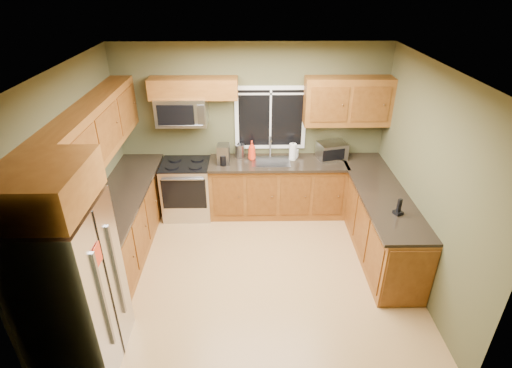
{
  "coord_description": "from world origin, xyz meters",
  "views": [
    {
      "loc": [
        -0.02,
        -4.21,
        3.61
      ],
      "look_at": [
        0.05,
        0.35,
        1.15
      ],
      "focal_mm": 28.0,
      "sensor_mm": 36.0,
      "label": 1
    }
  ],
  "objects_px": {
    "coffee_maker": "(223,155)",
    "paper_towel_roll": "(293,152)",
    "toaster_oven": "(332,151)",
    "kettle": "(240,150)",
    "soap_bottle_a": "(252,150)",
    "soap_bottle_b": "(295,152)",
    "range": "(187,189)",
    "refrigerator": "(72,290)",
    "cordless_phone": "(398,210)",
    "microwave": "(182,111)"
  },
  "relations": [
    {
      "from": "coffee_maker",
      "to": "paper_towel_roll",
      "type": "bearing_deg",
      "value": 6.57
    },
    {
      "from": "toaster_oven",
      "to": "kettle",
      "type": "distance_m",
      "value": 1.47
    },
    {
      "from": "soap_bottle_a",
      "to": "soap_bottle_b",
      "type": "xyz_separation_m",
      "value": [
        0.7,
        0.07,
        -0.06
      ]
    },
    {
      "from": "toaster_oven",
      "to": "soap_bottle_b",
      "type": "height_order",
      "value": "toaster_oven"
    },
    {
      "from": "coffee_maker",
      "to": "soap_bottle_b",
      "type": "height_order",
      "value": "coffee_maker"
    },
    {
      "from": "range",
      "to": "soap_bottle_b",
      "type": "distance_m",
      "value": 1.85
    },
    {
      "from": "range",
      "to": "coffee_maker",
      "type": "xyz_separation_m",
      "value": [
        0.61,
        -0.03,
        0.61
      ]
    },
    {
      "from": "refrigerator",
      "to": "range",
      "type": "height_order",
      "value": "refrigerator"
    },
    {
      "from": "paper_towel_roll",
      "to": "soap_bottle_b",
      "type": "xyz_separation_m",
      "value": [
        0.05,
        0.08,
        -0.04
      ]
    },
    {
      "from": "toaster_oven",
      "to": "soap_bottle_a",
      "type": "height_order",
      "value": "soap_bottle_a"
    },
    {
      "from": "coffee_maker",
      "to": "kettle",
      "type": "distance_m",
      "value": 0.33
    },
    {
      "from": "kettle",
      "to": "cordless_phone",
      "type": "height_order",
      "value": "kettle"
    },
    {
      "from": "toaster_oven",
      "to": "paper_towel_roll",
      "type": "bearing_deg",
      "value": -178.24
    },
    {
      "from": "refrigerator",
      "to": "paper_towel_roll",
      "type": "relative_size",
      "value": 6.16
    },
    {
      "from": "coffee_maker",
      "to": "microwave",
      "type": "bearing_deg",
      "value": 164.41
    },
    {
      "from": "refrigerator",
      "to": "soap_bottle_a",
      "type": "xyz_separation_m",
      "value": [
        1.74,
        2.87,
        0.2
      ]
    },
    {
      "from": "range",
      "to": "toaster_oven",
      "type": "height_order",
      "value": "toaster_oven"
    },
    {
      "from": "paper_towel_roll",
      "to": "toaster_oven",
      "type": "bearing_deg",
      "value": 1.76
    },
    {
      "from": "paper_towel_roll",
      "to": "microwave",
      "type": "bearing_deg",
      "value": 178.47
    },
    {
      "from": "refrigerator",
      "to": "microwave",
      "type": "bearing_deg",
      "value": 76.66
    },
    {
      "from": "cordless_phone",
      "to": "paper_towel_roll",
      "type": "bearing_deg",
      "value": 125.1
    },
    {
      "from": "range",
      "to": "paper_towel_roll",
      "type": "relative_size",
      "value": 3.21
    },
    {
      "from": "range",
      "to": "kettle",
      "type": "height_order",
      "value": "kettle"
    },
    {
      "from": "refrigerator",
      "to": "soap_bottle_a",
      "type": "height_order",
      "value": "refrigerator"
    },
    {
      "from": "refrigerator",
      "to": "microwave",
      "type": "height_order",
      "value": "microwave"
    },
    {
      "from": "soap_bottle_b",
      "to": "toaster_oven",
      "type": "bearing_deg",
      "value": -5.57
    },
    {
      "from": "soap_bottle_b",
      "to": "cordless_phone",
      "type": "xyz_separation_m",
      "value": [
        1.1,
        -1.71,
        -0.03
      ]
    },
    {
      "from": "toaster_oven",
      "to": "soap_bottle_b",
      "type": "distance_m",
      "value": 0.58
    },
    {
      "from": "microwave",
      "to": "toaster_oven",
      "type": "xyz_separation_m",
      "value": [
        2.32,
        -0.03,
        -0.66
      ]
    },
    {
      "from": "microwave",
      "to": "paper_towel_roll",
      "type": "xyz_separation_m",
      "value": [
        1.7,
        -0.05,
        -0.66
      ]
    },
    {
      "from": "toaster_oven",
      "to": "coffee_maker",
      "type": "relative_size",
      "value": 1.63
    },
    {
      "from": "paper_towel_roll",
      "to": "soap_bottle_b",
      "type": "bearing_deg",
      "value": 56.33
    },
    {
      "from": "refrigerator",
      "to": "coffee_maker",
      "type": "distance_m",
      "value": 3.03
    },
    {
      "from": "microwave",
      "to": "paper_towel_roll",
      "type": "height_order",
      "value": "microwave"
    },
    {
      "from": "refrigerator",
      "to": "soap_bottle_b",
      "type": "relative_size",
      "value": 9.33
    },
    {
      "from": "coffee_maker",
      "to": "toaster_oven",
      "type": "bearing_deg",
      "value": 4.83
    },
    {
      "from": "toaster_oven",
      "to": "soap_bottle_b",
      "type": "relative_size",
      "value": 2.57
    },
    {
      "from": "soap_bottle_a",
      "to": "microwave",
      "type": "bearing_deg",
      "value": 177.95
    },
    {
      "from": "cordless_phone",
      "to": "coffee_maker",
      "type": "bearing_deg",
      "value": 146.0
    },
    {
      "from": "range",
      "to": "toaster_oven",
      "type": "distance_m",
      "value": 2.4
    },
    {
      "from": "range",
      "to": "toaster_oven",
      "type": "relative_size",
      "value": 1.89
    },
    {
      "from": "coffee_maker",
      "to": "cordless_phone",
      "type": "xyz_separation_m",
      "value": [
        2.24,
        -1.51,
        -0.08
      ]
    },
    {
      "from": "range",
      "to": "toaster_oven",
      "type": "bearing_deg",
      "value": 2.71
    },
    {
      "from": "soap_bottle_a",
      "to": "soap_bottle_b",
      "type": "height_order",
      "value": "soap_bottle_a"
    },
    {
      "from": "refrigerator",
      "to": "soap_bottle_a",
      "type": "distance_m",
      "value": 3.36
    },
    {
      "from": "refrigerator",
      "to": "toaster_oven",
      "type": "bearing_deg",
      "value": 43.71
    },
    {
      "from": "refrigerator",
      "to": "microwave",
      "type": "distance_m",
      "value": 3.1
    },
    {
      "from": "cordless_phone",
      "to": "soap_bottle_a",
      "type": "bearing_deg",
      "value": 137.55
    },
    {
      "from": "soap_bottle_a",
      "to": "coffee_maker",
      "type": "bearing_deg",
      "value": -163.27
    },
    {
      "from": "toaster_oven",
      "to": "cordless_phone",
      "type": "xyz_separation_m",
      "value": [
        0.53,
        -1.65,
        -0.07
      ]
    }
  ]
}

